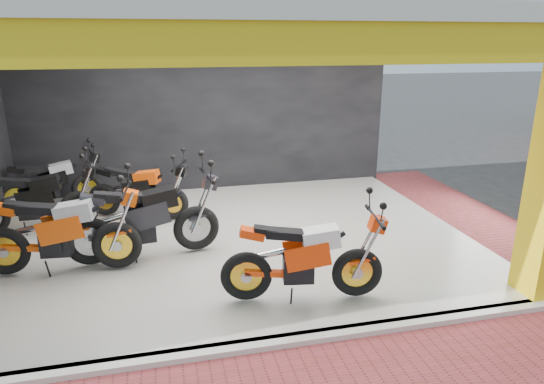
# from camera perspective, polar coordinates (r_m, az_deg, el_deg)

# --- Properties ---
(ground) EXTENTS (80.00, 80.00, 0.00)m
(ground) POSITION_cam_1_polar(r_m,az_deg,el_deg) (6.60, -2.30, -12.84)
(ground) COLOR #2D2D30
(ground) RESTS_ON ground
(showroom_floor) EXTENTS (8.00, 6.00, 0.10)m
(showroom_floor) POSITION_cam_1_polar(r_m,az_deg,el_deg) (8.34, -4.98, -5.72)
(showroom_floor) COLOR silver
(showroom_floor) RESTS_ON ground
(showroom_ceiling) EXTENTS (8.40, 6.40, 0.20)m
(showroom_ceiling) POSITION_cam_1_polar(r_m,az_deg,el_deg) (7.67, -5.72, 19.44)
(showroom_ceiling) COLOR beige
(showroom_ceiling) RESTS_ON corner_column
(back_wall) EXTENTS (8.20, 0.20, 3.50)m
(back_wall) POSITION_cam_1_polar(r_m,az_deg,el_deg) (10.86, -7.71, 9.00)
(back_wall) COLOR black
(back_wall) RESTS_ON ground
(header_beam_front) EXTENTS (8.40, 0.30, 0.40)m
(header_beam_front) POSITION_cam_1_polar(r_m,az_deg,el_deg) (4.71, -0.35, 17.08)
(header_beam_front) COLOR gold
(header_beam_front) RESTS_ON corner_column
(header_beam_right) EXTENTS (0.30, 6.40, 0.40)m
(header_beam_right) POSITION_cam_1_polar(r_m,az_deg,el_deg) (9.13, 21.21, 16.20)
(header_beam_right) COLOR gold
(header_beam_right) RESTS_ON corner_column
(floor_kerb) EXTENTS (8.00, 0.20, 0.10)m
(floor_kerb) POSITION_cam_1_polar(r_m,az_deg,el_deg) (5.73, -0.24, -17.45)
(floor_kerb) COLOR silver
(floor_kerb) RESTS_ON ground
(paver_right) EXTENTS (1.40, 7.00, 0.03)m
(paver_right) POSITION_cam_1_polar(r_m,az_deg,el_deg) (10.15, 22.92, -2.99)
(paver_right) COLOR maroon
(paver_right) RESTS_ON ground
(moto_hero) EXTENTS (2.31, 1.17, 1.35)m
(moto_hero) POSITION_cam_1_polar(r_m,az_deg,el_deg) (6.31, 10.13, -6.70)
(moto_hero) COLOR #FF3E0A
(moto_hero) RESTS_ON showroom_floor
(moto_row_a) EXTENTS (2.45, 1.11, 1.45)m
(moto_row_a) POSITION_cam_1_polar(r_m,az_deg,el_deg) (7.30, -18.02, -3.48)
(moto_row_a) COLOR #ED4D09
(moto_row_a) RESTS_ON showroom_floor
(moto_row_b) EXTENTS (2.52, 1.16, 1.49)m
(moto_row_b) POSITION_cam_1_polar(r_m,az_deg,el_deg) (7.63, -9.01, -1.74)
(moto_row_b) COLOR black
(moto_row_b) RESTS_ON showroom_floor
(moto_row_c) EXTENTS (2.21, 1.47, 1.27)m
(moto_row_c) POSITION_cam_1_polar(r_m,az_deg,el_deg) (9.09, -11.75, 0.54)
(moto_row_c) COLOR black
(moto_row_c) RESTS_ON showroom_floor
(moto_row_d) EXTENTS (2.25, 0.91, 1.36)m
(moto_row_d) POSITION_cam_1_polar(r_m,az_deg,el_deg) (9.16, -21.95, 0.04)
(moto_row_d) COLOR black
(moto_row_d) RESTS_ON showroom_floor
(moto_row_e) EXTENTS (2.15, 1.24, 1.24)m
(moto_row_e) POSITION_cam_1_polar(r_m,az_deg,el_deg) (10.53, -21.08, 1.98)
(moto_row_e) COLOR black
(moto_row_e) RESTS_ON showroom_floor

